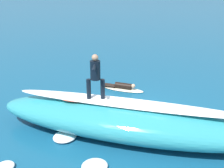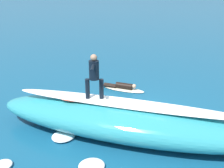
{
  "view_description": "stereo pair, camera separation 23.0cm",
  "coord_description": "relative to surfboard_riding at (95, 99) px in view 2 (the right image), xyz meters",
  "views": [
    {
      "loc": [
        -2.1,
        9.43,
        5.15
      ],
      "look_at": [
        1.26,
        -0.36,
        1.05
      ],
      "focal_mm": 44.41,
      "sensor_mm": 36.0,
      "label": 1
    },
    {
      "loc": [
        -2.31,
        9.35,
        5.15
      ],
      "look_at": [
        1.26,
        -0.36,
        1.05
      ],
      "focal_mm": 44.41,
      "sensor_mm": 36.0,
      "label": 2
    }
  ],
  "objects": [
    {
      "name": "foam_patch_far",
      "position": [
        -0.7,
        1.89,
        -1.15
      ],
      "size": [
        1.04,
        1.04,
        0.16
      ],
      "primitive_type": "ellipsoid",
      "rotation": [
        0.0,
        0.0,
        0.73
      ],
      "color": "white",
      "rests_on": "ground_plane"
    },
    {
      "name": "foam_patch_near",
      "position": [
        1.71,
        2.73,
        -1.16
      ],
      "size": [
        0.71,
        0.72,
        0.15
      ],
      "primitive_type": "ellipsoid",
      "rotation": [
        0.0,
        0.0,
        1.05
      ],
      "color": "white",
      "rests_on": "ground_plane"
    },
    {
      "name": "wave_foam_lip",
      "position": [
        -1.1,
        -0.06,
        0.01
      ],
      "size": [
        7.9,
        1.23,
        0.08
      ],
      "primitive_type": "ellipsoid",
      "rotation": [
        0.0,
        0.0,
        0.06
      ],
      "color": "white",
      "rests_on": "wave_crest"
    },
    {
      "name": "surfboard_paddling",
      "position": [
        0.2,
        -3.92,
        -1.2
      ],
      "size": [
        2.0,
        0.62,
        0.07
      ],
      "primitive_type": "ellipsoid",
      "rotation": [
        0.0,
        0.0,
        3.12
      ],
      "color": "#EAE5C6",
      "rests_on": "ground_plane"
    },
    {
      "name": "wave_crest",
      "position": [
        -1.1,
        -0.06,
        -0.63
      ],
      "size": [
        9.37,
        2.77,
        1.2
      ],
      "primitive_type": "ellipsoid",
      "rotation": [
        0.0,
        0.0,
        0.06
      ],
      "color": "teal",
      "rests_on": "ground_plane"
    },
    {
      "name": "surfboard_riding",
      "position": [
        0.0,
        0.0,
        0.0
      ],
      "size": [
        2.32,
        1.16,
        0.07
      ],
      "primitive_type": "ellipsoid",
      "rotation": [
        0.0,
        0.0,
        0.32
      ],
      "color": "#E0563D",
      "rests_on": "wave_crest"
    },
    {
      "name": "ground_plane",
      "position": [
        -1.16,
        -1.6,
        -1.23
      ],
      "size": [
        120.0,
        120.0,
        0.0
      ],
      "primitive_type": "plane",
      "color": "#145175"
    },
    {
      "name": "surfer_riding",
      "position": [
        0.0,
        0.0,
        0.93
      ],
      "size": [
        0.59,
        1.41,
        1.54
      ],
      "rotation": [
        0.0,
        0.0,
        0.32
      ],
      "color": "black",
      "rests_on": "surfboard_riding"
    },
    {
      "name": "foam_patch_mid",
      "position": [
        0.83,
        0.79,
        -1.15
      ],
      "size": [
        1.0,
        1.04,
        0.16
      ],
      "primitive_type": "ellipsoid",
      "rotation": [
        0.0,
        0.0,
        1.19
      ],
      "color": "white",
      "rests_on": "ground_plane"
    },
    {
      "name": "surfer_paddling",
      "position": [
        0.33,
        -3.92,
        -1.03
      ],
      "size": [
        1.66,
        0.32,
        0.3
      ],
      "rotation": [
        0.0,
        0.0,
        3.12
      ],
      "color": "black",
      "rests_on": "surfboard_paddling"
    }
  ]
}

